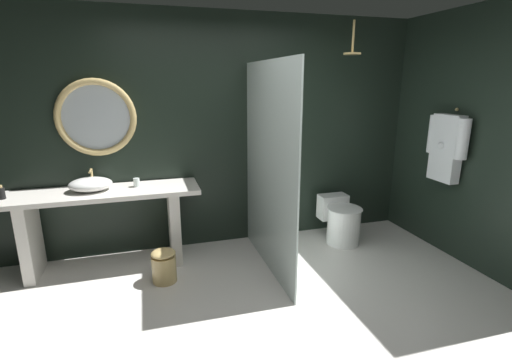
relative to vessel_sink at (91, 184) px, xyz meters
name	(u,v)px	position (x,y,z in m)	size (l,w,h in m)	color
ground_plane	(278,337)	(1.40, -1.59, -0.89)	(5.76, 5.76, 0.00)	silver
back_wall_panel	(223,133)	(1.40, 0.31, 0.41)	(4.80, 0.10, 2.60)	black
side_wall_right	(469,138)	(3.75, -0.83, 0.41)	(0.10, 2.47, 2.60)	black
vanity_counter	(104,216)	(0.10, -0.03, -0.34)	(1.90, 0.54, 0.82)	silver
vessel_sink	(91,184)	(0.00, 0.00, 0.00)	(0.41, 0.34, 0.19)	white
tumbler_cup	(137,182)	(0.43, 0.03, -0.02)	(0.06, 0.06, 0.09)	silver
soap_dispenser	(1,193)	(-0.75, -0.05, -0.01)	(0.06, 0.06, 0.13)	black
round_wall_mirror	(96,118)	(0.10, 0.22, 0.63)	(0.78, 0.07, 0.78)	tan
shower_glass_panel	(269,170)	(1.69, -0.49, 0.14)	(0.02, 1.51, 2.06)	silver
rain_shower_head	(352,50)	(2.77, -0.08, 1.31)	(0.19, 0.19, 0.35)	tan
hanging_bathrobe	(447,145)	(3.61, -0.69, 0.33)	(0.20, 0.52, 0.78)	tan
toilet	(341,221)	(2.72, -0.16, -0.63)	(0.40, 0.60, 0.52)	white
waste_bin	(164,265)	(0.63, -0.51, -0.72)	(0.23, 0.23, 0.33)	tan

